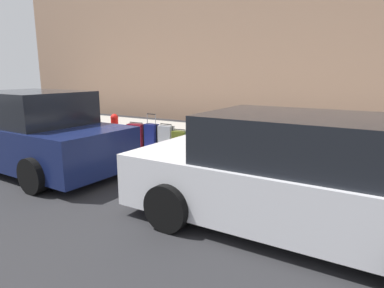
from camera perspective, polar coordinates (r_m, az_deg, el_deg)
ground_plane at (r=8.49m, az=-11.99°, el=-2.11°), size 40.00×40.00×0.00m
sidewalk_curb at (r=10.40m, az=-2.68°, el=1.12°), size 18.00×5.00×0.14m
suitcase_navy_0 at (r=7.06m, az=15.81°, el=-1.55°), size 0.41×0.23×0.81m
suitcase_maroon_1 at (r=7.27m, az=12.11°, el=-0.45°), size 0.45×0.25×0.78m
suitcase_black_2 at (r=7.36m, az=8.00°, el=-0.41°), size 0.43×0.27×0.71m
suitcase_red_3 at (r=7.65m, az=4.96°, el=0.14°), size 0.39×0.22×0.88m
suitcase_teal_4 at (r=7.80m, az=1.25°, el=0.76°), size 0.49×0.22×0.80m
suitcase_olive_5 at (r=8.04m, az=-2.11°, el=0.34°), size 0.36×0.23×0.59m
suitcase_silver_6 at (r=8.35m, az=-4.48°, el=1.06°), size 0.40×0.21×0.68m
suitcase_navy_7 at (r=8.62m, az=-6.95°, el=1.38°), size 0.37×0.25×0.90m
suitcase_maroon_8 at (r=8.92m, az=-9.53°, el=1.53°), size 0.48×0.26×0.65m
fire_hydrant at (r=9.41m, az=-13.16°, el=2.72°), size 0.39×0.21×0.81m
bollard_post at (r=9.82m, az=-16.75°, el=2.57°), size 0.11×0.11×0.74m
parked_car_white_0 at (r=4.54m, az=18.05°, el=-5.39°), size 4.66×2.16×1.53m
parked_car_navy_1 at (r=7.83m, az=-25.55°, el=1.63°), size 4.44×2.18×1.68m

